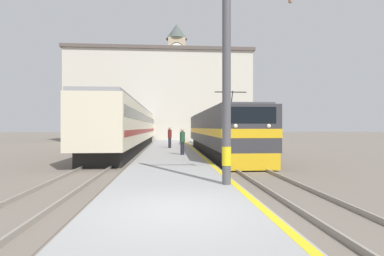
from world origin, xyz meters
name	(u,v)px	position (x,y,z in m)	size (l,w,h in m)	color
ground_plane	(170,145)	(0.00, 30.00, 0.00)	(200.00, 200.00, 0.00)	#70665B
platform	(171,146)	(0.00, 25.00, 0.16)	(4.12, 140.00, 0.32)	#999999
rail_track_near	(206,147)	(3.74, 25.00, 0.03)	(2.83, 140.00, 0.16)	#70665B
rail_track_far	(134,147)	(-3.86, 25.00, 0.03)	(2.83, 140.00, 0.16)	#70665B
locomotive_train	(218,132)	(3.74, 17.04, 1.76)	(2.92, 19.85, 4.40)	black
passenger_train	(141,127)	(-3.86, 33.60, 2.20)	(2.92, 51.14, 4.09)	black
catenary_mast	(229,75)	(1.72, 2.79, 3.81)	(2.39, 0.29, 7.07)	#4C4C51
person_on_platform	(182,141)	(0.71, 13.15, 1.23)	(0.34, 0.34, 1.73)	#23232D
second_waiting_passenger	(170,137)	(-0.10, 19.73, 1.30)	(0.34, 0.34, 1.85)	#23232D
clock_tower	(177,77)	(1.43, 55.38, 12.48)	(4.38, 4.38, 23.50)	tan
station_building	(161,97)	(-1.49, 41.79, 7.09)	(28.48, 9.21, 14.14)	beige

